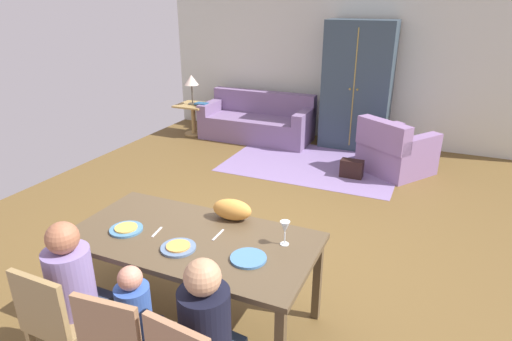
{
  "coord_description": "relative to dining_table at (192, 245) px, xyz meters",
  "views": [
    {
      "loc": [
        1.57,
        -3.55,
        2.41
      ],
      "look_at": [
        0.01,
        0.0,
        0.85
      ],
      "focal_mm": 30.18,
      "sensor_mm": 36.0,
      "label": 1
    }
  ],
  "objects": [
    {
      "name": "armoire",
      "position": [
        0.21,
        4.87,
        0.36
      ],
      "size": [
        1.1,
        0.59,
        2.1
      ],
      "color": "#324350",
      "rests_on": "ground_plane"
    },
    {
      "name": "dining_chair_child",
      "position": [
        0.01,
        -0.83,
        -0.2
      ],
      "size": [
        0.46,
        0.46,
        0.87
      ],
      "color": "#9E7451",
      "rests_on": "ground_plane"
    },
    {
      "name": "side_table",
      "position": [
        -2.69,
        4.36,
        -0.31
      ],
      "size": [
        0.56,
        0.56,
        0.58
      ],
      "color": "#A9884F",
      "rests_on": "ground_plane"
    },
    {
      "name": "area_rug",
      "position": [
        -0.18,
        3.76,
        -0.69
      ],
      "size": [
        2.6,
        1.8,
        0.01
      ],
      "primitive_type": "cube",
      "color": "gray",
      "rests_on": "ground_plane"
    },
    {
      "name": "person_man",
      "position": [
        -0.51,
        -0.65,
        -0.18
      ],
      "size": [
        0.3,
        0.4,
        1.11
      ],
      "color": "#293246",
      "rests_on": "ground_plane"
    },
    {
      "name": "pizza_near_child",
      "position": [
        -0.0,
        -0.18,
        0.09
      ],
      "size": [
        0.17,
        0.17,
        0.01
      ],
      "primitive_type": "cylinder",
      "color": "#E59A46",
      "rests_on": "plate_near_child"
    },
    {
      "name": "cat",
      "position": [
        0.15,
        0.37,
        0.15
      ],
      "size": [
        0.34,
        0.19,
        0.17
      ],
      "primitive_type": "ellipsoid",
      "rotation": [
        0.0,
        0.0,
        0.11
      ],
      "color": "gold",
      "rests_on": "dining_table"
    },
    {
      "name": "book_upper",
      "position": [
        -2.48,
        4.32,
        -0.07
      ],
      "size": [
        0.22,
        0.16,
        0.03
      ],
      "primitive_type": "cube",
      "color": "#275581",
      "rests_on": "book_lower"
    },
    {
      "name": "handbag",
      "position": [
        0.5,
        3.46,
        -0.56
      ],
      "size": [
        0.32,
        0.16,
        0.26
      ],
      "primitive_type": "cube",
      "color": "black",
      "rests_on": "ground_plane"
    },
    {
      "name": "book_lower",
      "position": [
        -2.52,
        4.42,
        -0.1
      ],
      "size": [
        0.22,
        0.16,
        0.03
      ],
      "primitive_type": "cube",
      "color": "maroon",
      "rests_on": "side_table"
    },
    {
      "name": "person_child",
      "position": [
        -0.0,
        -0.66,
        -0.26
      ],
      "size": [
        0.22,
        0.3,
        0.92
      ],
      "color": "#3C3B45",
      "rests_on": "ground_plane"
    },
    {
      "name": "pizza_near_man",
      "position": [
        -0.51,
        -0.12,
        0.09
      ],
      "size": [
        0.17,
        0.17,
        0.01
      ],
      "primitive_type": "cylinder",
      "color": "gold",
      "rests_on": "plate_near_man"
    },
    {
      "name": "plate_near_woman",
      "position": [
        0.51,
        -0.1,
        0.08
      ],
      "size": [
        0.25,
        0.25,
        0.02
      ],
      "primitive_type": "cylinder",
      "color": "teal",
      "rests_on": "dining_table"
    },
    {
      "name": "fork",
      "position": [
        -0.28,
        -0.05,
        0.07
      ],
      "size": [
        0.04,
        0.15,
        0.01
      ],
      "primitive_type": "cube",
      "rotation": [
        0.0,
        0.0,
        0.14
      ],
      "color": "silver",
      "rests_on": "dining_table"
    },
    {
      "name": "wine_glass",
      "position": [
        0.67,
        0.18,
        0.2
      ],
      "size": [
        0.07,
        0.07,
        0.19
      ],
      "color": "silver",
      "rests_on": "dining_table"
    },
    {
      "name": "dining_table",
      "position": [
        0.0,
        0.0,
        0.0
      ],
      "size": [
        1.85,
        0.94,
        0.76
      ],
      "color": "brown",
      "rests_on": "ground_plane"
    },
    {
      "name": "plate_near_man",
      "position": [
        -0.51,
        -0.12,
        0.08
      ],
      "size": [
        0.25,
        0.25,
        0.02
      ],
      "primitive_type": "cylinder",
      "color": "teal",
      "rests_on": "dining_table"
    },
    {
      "name": "dining_chair_man",
      "position": [
        -0.51,
        -0.83,
        -0.2
      ],
      "size": [
        0.42,
        0.42,
        0.87
      ],
      "color": "#9B7E4E",
      "rests_on": "ground_plane"
    },
    {
      "name": "armchair",
      "position": [
        1.02,
        3.92,
        -0.37
      ],
      "size": [
        1.19,
        1.19,
        0.82
      ],
      "color": "gray",
      "rests_on": "ground_plane"
    },
    {
      "name": "back_wall",
      "position": [
        -0.01,
        5.26,
        0.66
      ],
      "size": [
        6.88,
        0.1,
        2.7
      ],
      "primitive_type": "cube",
      "color": "silver",
      "rests_on": "ground_plane"
    },
    {
      "name": "table_lamp",
      "position": [
        -2.69,
        4.36,
        0.32
      ],
      "size": [
        0.26,
        0.26,
        0.54
      ],
      "color": "#4A4234",
      "rests_on": "side_table"
    },
    {
      "name": "plate_near_child",
      "position": [
        -0.0,
        -0.18,
        0.08
      ],
      "size": [
        0.25,
        0.25,
        0.02
      ],
      "primitive_type": "cylinder",
      "color": "slate",
      "rests_on": "dining_table"
    },
    {
      "name": "ground_plane",
      "position": [
        -0.01,
        1.9,
        -0.7
      ],
      "size": [
        6.88,
        6.61,
        0.02
      ],
      "primitive_type": "cube",
      "color": "brown"
    },
    {
      "name": "knife",
      "position": [
        0.17,
        0.1,
        0.07
      ],
      "size": [
        0.02,
        0.17,
        0.01
      ],
      "primitive_type": "cube",
      "rotation": [
        0.0,
        0.0,
        0.01
      ],
      "color": "silver",
      "rests_on": "dining_table"
    },
    {
      "name": "couch",
      "position": [
        -1.49,
        4.62,
        -0.39
      ],
      "size": [
        1.98,
        0.86,
        0.82
      ],
      "color": "slate",
      "rests_on": "ground_plane"
    }
  ]
}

